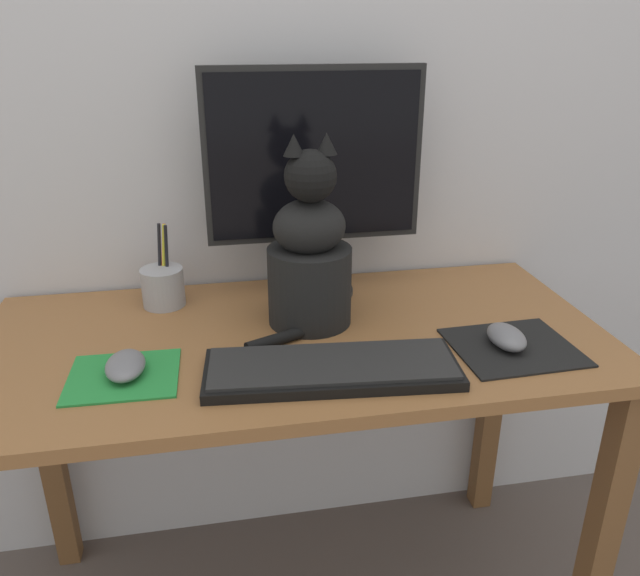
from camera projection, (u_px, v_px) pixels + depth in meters
name	position (u px, v px, depth m)	size (l,w,h in m)	color
wall_back	(269.00, 33.00, 1.28)	(7.00, 0.04, 2.50)	silver
desk	(296.00, 386.00, 1.24)	(1.20, 0.58, 0.72)	brown
monitor	(314.00, 172.00, 1.28)	(0.45, 0.17, 0.48)	black
keyboard	(332.00, 368.00, 1.06)	(0.44, 0.19, 0.02)	black
mousepad_left	(124.00, 376.00, 1.05)	(0.19, 0.16, 0.00)	#238438
mousepad_right	(513.00, 347.00, 1.15)	(0.23, 0.20, 0.00)	black
computer_mouse_left	(125.00, 365.00, 1.05)	(0.07, 0.10, 0.03)	slate
computer_mouse_right	(507.00, 337.00, 1.14)	(0.06, 0.10, 0.04)	slate
cat	(309.00, 257.00, 1.19)	(0.23, 0.21, 0.37)	black
pen_cup	(163.00, 286.00, 1.31)	(0.09, 0.09, 0.17)	#99999E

